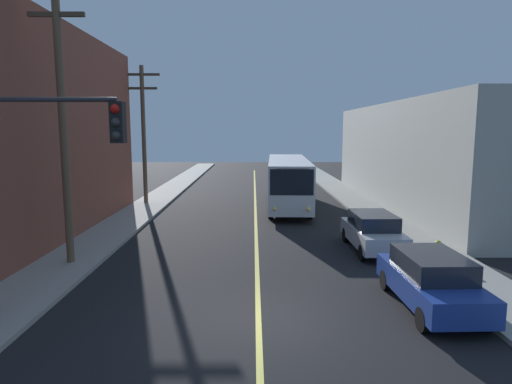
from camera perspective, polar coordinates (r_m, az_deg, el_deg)
The scene contains 12 objects.
ground_plane at distance 12.40m, azimuth 0.32°, elevation -16.32°, with size 120.00×120.00×0.00m, color black.
sidewalk_left at distance 23.02m, azimuth -18.42°, elevation -5.05°, with size 2.50×90.00×0.15m, color gray.
sidewalk_right at distance 23.10m, azimuth 18.38°, elevation -5.00°, with size 2.50×90.00×0.15m, color gray.
lane_stripe_center at distance 26.79m, azimuth -0.06°, elevation -2.98°, with size 0.16×60.00×0.01m, color #D8CC4C.
building_right_warehouse at distance 33.33m, azimuth 25.76°, elevation 4.35°, with size 12.00×25.45×6.89m.
city_bus at distance 29.59m, azimuth 4.18°, elevation 1.59°, with size 3.10×12.24×3.20m.
parked_car_blue at distance 13.83m, azimuth 21.74°, elevation -10.55°, with size 1.90×4.44×1.62m.
parked_car_silver at distance 19.46m, azimuth 14.90°, elevation -4.94°, with size 1.87×4.43×1.62m.
utility_pole_near at distance 17.70m, azimuth -23.88°, elevation 9.95°, with size 2.40×0.28×10.52m.
utility_pole_mid at distance 31.05m, azimuth -14.39°, elevation 8.04°, with size 2.40×0.28×9.25m.
traffic_signal_left_corner at distance 12.11m, azimuth -26.21°, elevation 3.37°, with size 3.75×0.48×6.00m.
fire_hydrant at distance 18.13m, azimuth 22.51°, elevation -7.08°, with size 0.44×0.26×0.84m.
Camera 1 is at (-0.14, -11.30, 5.11)m, focal length 30.84 mm.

